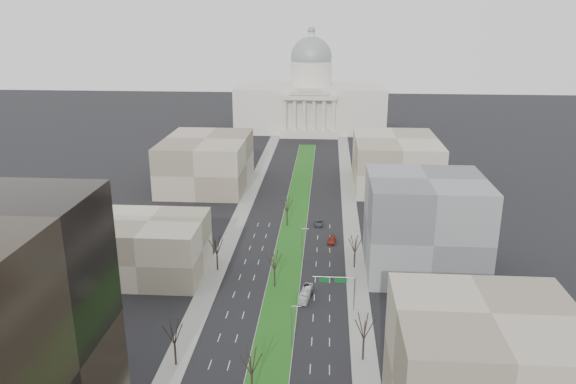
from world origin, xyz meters
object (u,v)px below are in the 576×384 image
at_px(car_black, 308,289).
at_px(car_grey_far, 319,223).
at_px(box_van, 306,294).
at_px(car_red, 332,240).

xyz_separation_m(car_black, car_grey_far, (1.50, 43.31, -0.06)).
distance_m(car_grey_far, box_van, 46.41).
xyz_separation_m(car_black, box_van, (-0.53, -3.05, 0.36)).
bearing_deg(car_red, box_van, -94.88).
relative_size(car_black, car_grey_far, 0.92).
bearing_deg(car_grey_far, car_red, -74.79).
distance_m(car_red, car_grey_far, 14.13).
relative_size(car_black, car_red, 0.93).
xyz_separation_m(car_grey_far, box_van, (-2.03, -46.37, 0.43)).
xyz_separation_m(car_black, car_red, (5.49, 29.76, -0.04)).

